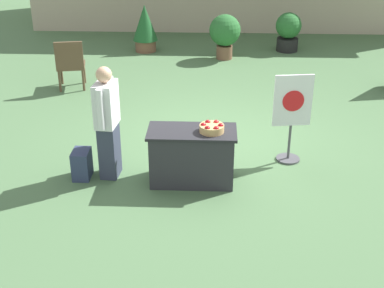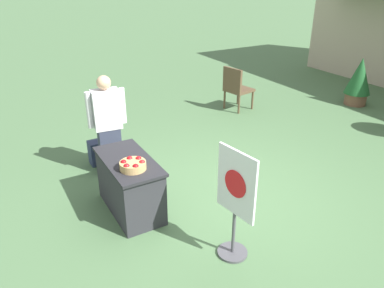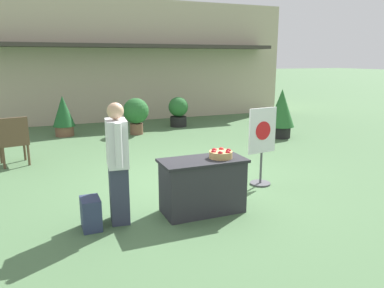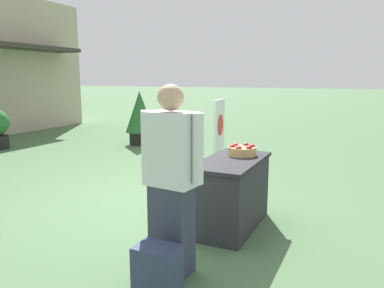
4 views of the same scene
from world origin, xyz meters
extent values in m
plane|color=#4C7047|center=(0.00, 0.00, 0.00)|extent=(120.00, 120.00, 0.00)
cube|color=#2D2D33|center=(-0.27, -1.25, 0.37)|extent=(1.15, 0.57, 0.75)
cube|color=#242428|center=(-0.27, -1.25, 0.77)|extent=(1.22, 0.60, 0.04)
cylinder|color=tan|center=(0.00, -1.28, 0.84)|extent=(0.33, 0.33, 0.10)
sphere|color=#A30F14|center=(0.12, -1.29, 0.88)|extent=(0.08, 0.08, 0.08)
sphere|color=red|center=(0.06, -1.18, 0.88)|extent=(0.08, 0.08, 0.08)
sphere|color=red|center=(-0.06, -1.18, 0.88)|extent=(0.08, 0.08, 0.08)
sphere|color=red|center=(-0.11, -1.28, 0.88)|extent=(0.08, 0.08, 0.08)
sphere|color=#A30F14|center=(-0.06, -1.38, 0.88)|extent=(0.08, 0.08, 0.08)
sphere|color=red|center=(0.06, -1.39, 0.88)|extent=(0.08, 0.08, 0.08)
cube|color=#33384C|center=(-1.45, -1.13, 0.39)|extent=(0.27, 0.36, 0.79)
cube|color=silver|center=(-1.45, -1.13, 1.10)|extent=(0.30, 0.44, 0.62)
sphere|color=tan|center=(-1.45, -1.13, 1.53)|extent=(0.22, 0.22, 0.22)
cylinder|color=silver|center=(-1.42, -0.87, 1.13)|extent=(0.09, 0.09, 0.57)
cylinder|color=silver|center=(-1.48, -1.39, 1.13)|extent=(0.09, 0.09, 0.57)
cube|color=#2D3856|center=(-1.85, -1.21, 0.21)|extent=(0.24, 0.34, 0.42)
cylinder|color=#4C4C51|center=(1.17, -0.54, 0.01)|extent=(0.36, 0.36, 0.03)
cylinder|color=#4C4C51|center=(1.17, -0.54, 0.31)|extent=(0.04, 0.04, 0.55)
cube|color=silver|center=(1.17, -0.54, 0.97)|extent=(0.57, 0.11, 0.78)
cylinder|color=red|center=(1.18, -0.56, 0.97)|extent=(0.32, 0.05, 0.32)
cylinder|color=black|center=(3.87, 2.66, 0.16)|extent=(0.55, 0.55, 0.32)
cone|color=#28662D|center=(3.87, 2.66, 0.84)|extent=(0.74, 0.74, 1.04)
camera|label=1|loc=(0.02, -7.86, 3.82)|focal=50.00mm
camera|label=2|loc=(3.95, -2.69, 3.09)|focal=35.00mm
camera|label=3|loc=(-2.36, -5.92, 2.19)|focal=35.00mm
camera|label=4|loc=(-4.14, -2.59, 1.68)|focal=35.00mm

